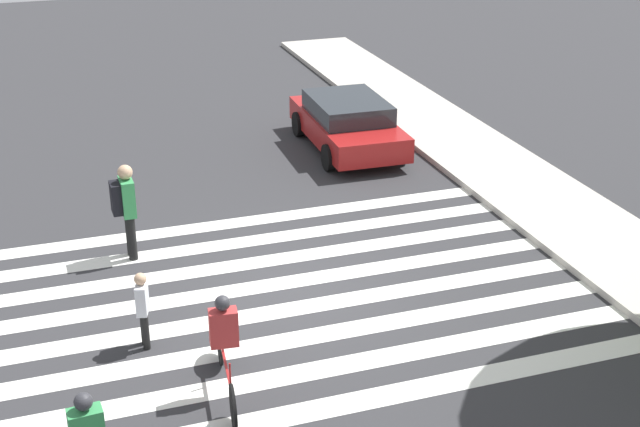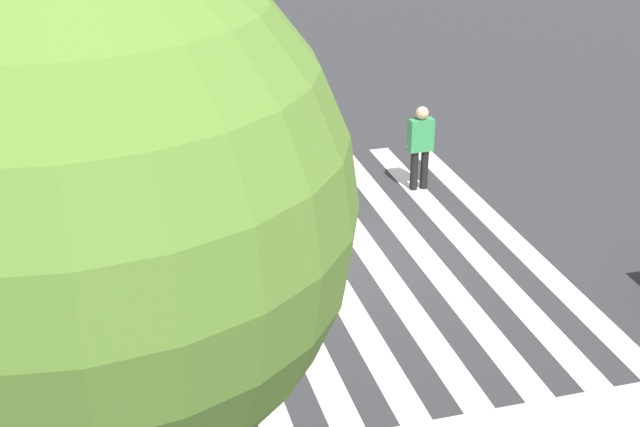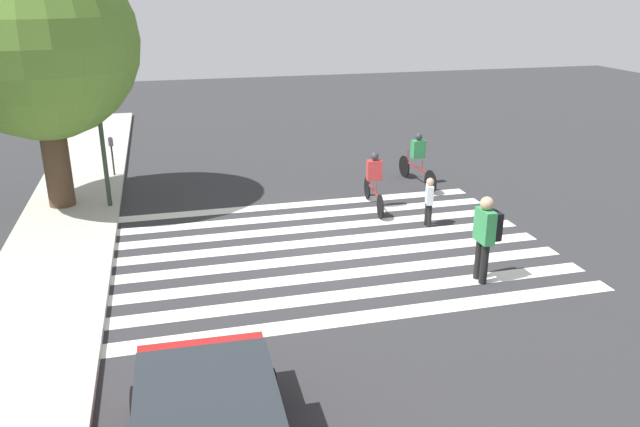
% 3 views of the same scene
% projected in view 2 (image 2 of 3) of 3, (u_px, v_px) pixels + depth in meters
% --- Properties ---
extents(ground_plane, '(60.00, 60.00, 0.00)m').
position_uv_depth(ground_plane, '(346.00, 256.00, 16.46)').
color(ground_plane, '#2D2D30').
extents(crosswalk_stripes, '(7.03, 10.00, 0.01)m').
position_uv_depth(crosswalk_stripes, '(346.00, 256.00, 16.46)').
color(crosswalk_stripes, silver).
rests_on(crosswalk_stripes, ground_plane).
extents(traffic_light, '(0.60, 0.50, 4.41)m').
position_uv_depth(traffic_light, '(121.00, 269.00, 9.67)').
color(traffic_light, '#283828').
rests_on(traffic_light, ground_plane).
extents(street_tree, '(4.99, 4.99, 7.02)m').
position_uv_depth(street_tree, '(74.00, 210.00, 7.77)').
color(street_tree, '#4C3826').
rests_on(street_tree, ground_plane).
extents(pedestrian_adult_yellow_jacket, '(0.52, 0.44, 1.86)m').
position_uv_depth(pedestrian_adult_yellow_jacket, '(420.00, 141.00, 18.82)').
color(pedestrian_adult_yellow_jacket, black).
rests_on(pedestrian_adult_yellow_jacket, ground_plane).
extents(pedestrian_adult_blue_shirt, '(0.39, 0.25, 1.30)m').
position_uv_depth(pedestrian_adult_blue_shirt, '(269.00, 169.00, 18.36)').
color(pedestrian_adult_blue_shirt, black).
rests_on(pedestrian_adult_blue_shirt, ground_plane).
extents(cyclist_near_curb, '(2.49, 0.42, 1.64)m').
position_uv_depth(cyclist_near_curb, '(96.00, 160.00, 18.45)').
color(cyclist_near_curb, black).
rests_on(cyclist_near_curb, ground_plane).
extents(cyclist_mid_street, '(2.30, 0.42, 1.61)m').
position_uv_depth(cyclist_mid_street, '(195.00, 189.00, 17.11)').
color(cyclist_mid_street, black).
rests_on(cyclist_mid_street, ground_plane).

